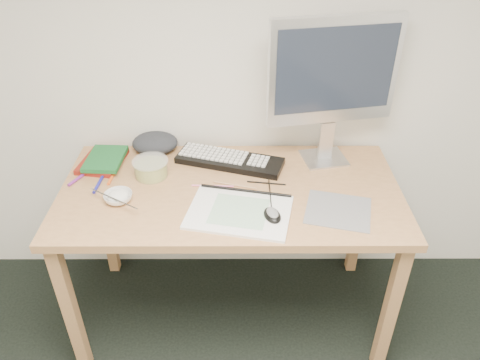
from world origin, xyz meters
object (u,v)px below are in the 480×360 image
Objects in this scene: sketchpad at (239,212)px; monitor at (334,75)px; desk at (231,204)px; keyboard at (230,161)px; rice_bowl at (118,197)px.

monitor reaches higher than sketchpad.
desk is 0.22m from keyboard.
monitor reaches higher than keyboard.
monitor is (0.42, 0.23, 0.48)m from desk.
keyboard reaches higher than desk.
sketchpad is at bearing -145.19° from monitor.
desk is 0.19m from sketchpad.
monitor is (0.43, 0.04, 0.38)m from keyboard.
rice_bowl is (-0.44, -0.28, 0.00)m from keyboard.
sketchpad is 0.48m from rice_bowl.
keyboard is 0.57m from monitor.
monitor reaches higher than desk.
keyboard is at bearing 32.87° from rice_bowl.
monitor is (0.38, 0.40, 0.39)m from sketchpad.
sketchpad is at bearing -9.53° from rice_bowl.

